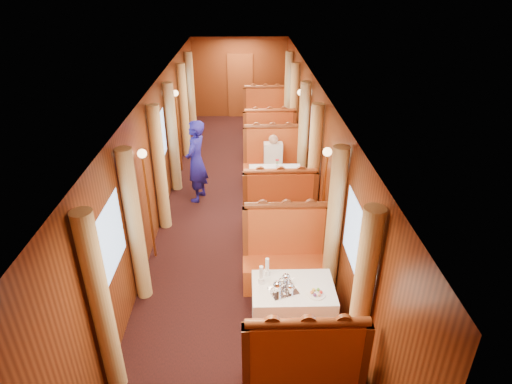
{
  "coord_description": "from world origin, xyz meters",
  "views": [
    {
      "loc": [
        0.17,
        -7.74,
        4.35
      ],
      "look_at": [
        0.32,
        -1.45,
        1.05
      ],
      "focal_mm": 30.0,
      "sensor_mm": 36.0,
      "label": 1
    }
  ],
  "objects_px": {
    "rose_vase_far": "(266,111)",
    "steward": "(196,161)",
    "banquette_near_fwd": "(302,371)",
    "banquette_far_fwd": "(269,142)",
    "teapot_right": "(290,290)",
    "fruit_plate": "(316,293)",
    "banquette_near_aft": "(286,260)",
    "table_near": "(292,309)",
    "table_mid": "(275,188)",
    "teapot_left": "(277,289)",
    "passenger": "(273,156)",
    "banquette_far_aft": "(265,117)",
    "banquette_mid_fwd": "(279,211)",
    "rose_vase_mid": "(277,162)",
    "table_far": "(267,130)",
    "tea_tray": "(283,291)",
    "banquette_mid_aft": "(272,165)",
    "teapot_back": "(286,281)"
  },
  "relations": [
    {
      "from": "teapot_left",
      "to": "rose_vase_mid",
      "type": "distance_m",
      "value": 3.67
    },
    {
      "from": "table_mid",
      "to": "banquette_mid_aft",
      "type": "distance_m",
      "value": 1.02
    },
    {
      "from": "banquette_mid_aft",
      "to": "banquette_far_fwd",
      "type": "height_order",
      "value": "same"
    },
    {
      "from": "teapot_right",
      "to": "banquette_mid_fwd",
      "type": "bearing_deg",
      "value": 75.44
    },
    {
      "from": "banquette_mid_fwd",
      "to": "tea_tray",
      "type": "relative_size",
      "value": 3.94
    },
    {
      "from": "table_mid",
      "to": "banquette_near_aft",
      "type": "bearing_deg",
      "value": -90.0
    },
    {
      "from": "teapot_back",
      "to": "table_near",
      "type": "bearing_deg",
      "value": -24.52
    },
    {
      "from": "rose_vase_far",
      "to": "table_far",
      "type": "bearing_deg",
      "value": -4.31
    },
    {
      "from": "tea_tray",
      "to": "fruit_plate",
      "type": "bearing_deg",
      "value": -9.12
    },
    {
      "from": "teapot_left",
      "to": "passenger",
      "type": "height_order",
      "value": "passenger"
    },
    {
      "from": "banquette_mid_fwd",
      "to": "tea_tray",
      "type": "xyz_separation_m",
      "value": [
        -0.14,
        -2.57,
        0.33
      ]
    },
    {
      "from": "banquette_far_fwd",
      "to": "teapot_left",
      "type": "relative_size",
      "value": 7.42
    },
    {
      "from": "table_near",
      "to": "passenger",
      "type": "distance_m",
      "value": 4.32
    },
    {
      "from": "table_mid",
      "to": "steward",
      "type": "relative_size",
      "value": 0.61
    },
    {
      "from": "rose_vase_far",
      "to": "steward",
      "type": "distance_m",
      "value": 3.59
    },
    {
      "from": "table_near",
      "to": "teapot_right",
      "type": "bearing_deg",
      "value": -114.12
    },
    {
      "from": "fruit_plate",
      "to": "rose_vase_far",
      "type": "height_order",
      "value": "rose_vase_far"
    },
    {
      "from": "fruit_plate",
      "to": "table_mid",
      "type": "bearing_deg",
      "value": 94.25
    },
    {
      "from": "teapot_right",
      "to": "table_mid",
      "type": "bearing_deg",
      "value": 75.79
    },
    {
      "from": "banquette_far_aft",
      "to": "table_mid",
      "type": "bearing_deg",
      "value": -90.0
    },
    {
      "from": "table_near",
      "to": "banquette_mid_fwd",
      "type": "bearing_deg",
      "value": 90.0
    },
    {
      "from": "banquette_near_aft",
      "to": "banquette_far_fwd",
      "type": "xyz_separation_m",
      "value": [
        0.0,
        4.97,
        0.0
      ]
    },
    {
      "from": "teapot_right",
      "to": "fruit_plate",
      "type": "bearing_deg",
      "value": -16.96
    },
    {
      "from": "banquette_mid_fwd",
      "to": "teapot_left",
      "type": "relative_size",
      "value": 7.42
    },
    {
      "from": "teapot_left",
      "to": "teapot_right",
      "type": "distance_m",
      "value": 0.16
    },
    {
      "from": "banquette_near_fwd",
      "to": "teapot_back",
      "type": "height_order",
      "value": "banquette_near_fwd"
    },
    {
      "from": "table_near",
      "to": "tea_tray",
      "type": "relative_size",
      "value": 3.09
    },
    {
      "from": "table_mid",
      "to": "table_far",
      "type": "height_order",
      "value": "same"
    },
    {
      "from": "banquette_far_fwd",
      "to": "teapot_back",
      "type": "bearing_deg",
      "value": -90.91
    },
    {
      "from": "table_near",
      "to": "banquette_near_aft",
      "type": "bearing_deg",
      "value": 90.0
    },
    {
      "from": "rose_vase_far",
      "to": "banquette_mid_fwd",
      "type": "bearing_deg",
      "value": -89.54
    },
    {
      "from": "banquette_near_aft",
      "to": "rose_vase_mid",
      "type": "distance_m",
      "value": 2.57
    },
    {
      "from": "table_far",
      "to": "teapot_right",
      "type": "xyz_separation_m",
      "value": [
        -0.06,
        -7.13,
        0.43
      ]
    },
    {
      "from": "rose_vase_far",
      "to": "table_mid",
      "type": "bearing_deg",
      "value": -89.41
    },
    {
      "from": "table_mid",
      "to": "banquette_far_aft",
      "type": "xyz_separation_m",
      "value": [
        0.0,
        4.51,
        0.05
      ]
    },
    {
      "from": "table_mid",
      "to": "rose_vase_far",
      "type": "bearing_deg",
      "value": 90.59
    },
    {
      "from": "banquette_far_aft",
      "to": "steward",
      "type": "relative_size",
      "value": 0.78
    },
    {
      "from": "banquette_near_fwd",
      "to": "teapot_back",
      "type": "bearing_deg",
      "value": 95.09
    },
    {
      "from": "rose_vase_far",
      "to": "banquette_far_fwd",
      "type": "bearing_deg",
      "value": -87.96
    },
    {
      "from": "teapot_left",
      "to": "teapot_back",
      "type": "xyz_separation_m",
      "value": [
        0.12,
        0.17,
        -0.01
      ]
    },
    {
      "from": "table_mid",
      "to": "fruit_plate",
      "type": "height_order",
      "value": "fruit_plate"
    },
    {
      "from": "banquette_near_aft",
      "to": "passenger",
      "type": "xyz_separation_m",
      "value": [
        -0.0,
        3.29,
        0.32
      ]
    },
    {
      "from": "teapot_right",
      "to": "table_near",
      "type": "bearing_deg",
      "value": 52.58
    },
    {
      "from": "table_mid",
      "to": "teapot_back",
      "type": "xyz_separation_m",
      "value": [
        -0.09,
        -3.46,
        0.44
      ]
    },
    {
      "from": "banquette_near_fwd",
      "to": "banquette_far_fwd",
      "type": "distance_m",
      "value": 7.0
    },
    {
      "from": "banquette_far_aft",
      "to": "fruit_plate",
      "type": "xyz_separation_m",
      "value": [
        0.27,
        -8.16,
        0.35
      ]
    },
    {
      "from": "banquette_near_fwd",
      "to": "teapot_left",
      "type": "height_order",
      "value": "banquette_near_fwd"
    },
    {
      "from": "table_mid",
      "to": "teapot_left",
      "type": "bearing_deg",
      "value": -93.42
    },
    {
      "from": "table_mid",
      "to": "rose_vase_mid",
      "type": "distance_m",
      "value": 0.55
    },
    {
      "from": "fruit_plate",
      "to": "rose_vase_mid",
      "type": "distance_m",
      "value": 3.69
    }
  ]
}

